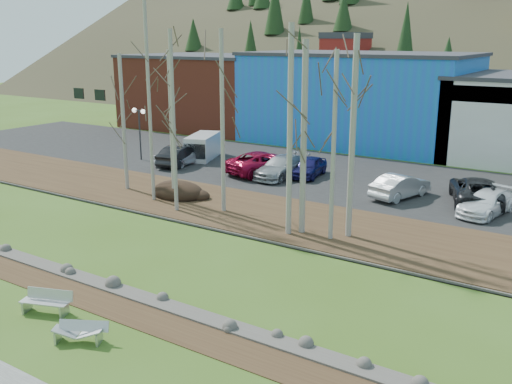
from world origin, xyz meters
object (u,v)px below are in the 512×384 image
Objects in this scene: car_4 at (309,167)px; car_7 at (487,203)px; car_1 at (180,155)px; car_3 at (281,167)px; car_5 at (400,186)px; car_6 at (476,190)px; seagull at (39,299)px; car_2 at (263,162)px; street_lamp at (139,120)px; van_grey at (202,147)px; bench_intact at (47,302)px; car_0 at (175,155)px; car_8 at (182,156)px; bench_damaged at (80,332)px.

car_4 is 12.66m from car_7.
car_1 is 8.61m from car_3.
car_5 is 0.78× the size of car_6.
car_2 is (-3.90, 21.92, 0.78)m from seagull.
street_lamp reaches higher than car_7.
van_grey reaches higher than car_4.
seagull is 22.90m from car_4.
car_0 is at bearing 99.83° from bench_intact.
car_8 is at bearing 175.93° from car_0.
bench_damaged is 28.49m from street_lamp.
car_0 is at bearing 102.12° from seagull.
car_6 reaches higher than car_4.
seagull is 0.07× the size of car_2.
car_6 reaches higher than bench_damaged.
car_1 is at bearing 27.18° from car_2.
car_5 reaches higher than car_0.
car_3 reaches higher than car_7.
car_2 reaches higher than car_1.
car_3 is 13.98m from car_7.
car_8 reaches higher than bench_damaged.
car_2 is (6.87, 1.15, 0.04)m from car_1.
car_2 is (10.79, 1.31, -2.42)m from street_lamp.
car_2 reaches higher than car_0.
car_1 is at bearing 13.90° from street_lamp.
car_0 reaches higher than car_7.
street_lamp is 0.92× the size of car_5.
bench_intact is 24.15m from car_1.
bench_intact is at bearing -104.15° from car_7.
car_4 is at bearing -145.81° from car_2.
car_3 is 1.08× the size of van_grey.
street_lamp is (-18.24, 21.68, 2.98)m from bench_damaged.
car_5 is at bearing 12.84° from street_lamp.
seagull is 0.08× the size of car_3.
van_grey reaches higher than car_7.
seagull is at bearing 114.38° from car_0.
car_1 is 0.22m from car_8.
bench_intact is 24.26m from car_8.
car_7 is 22.41m from car_8.
bench_intact is 0.46× the size of street_lamp.
car_6 is 1.26× the size of car_7.
car_6 is at bearing 44.93° from bench_damaged.
car_5 is 17.54m from van_grey.
car_0 is 0.88× the size of car_1.
street_lamp is at bearing 109.12° from seagull.
car_5 reaches higher than car_4.
car_4 is at bearing -173.83° from car_0.
seagull is at bearing 112.91° from car_8.
car_0 is at bearing -16.03° from car_6.
car_1 is at bearing 57.38° from car_8.
car_2 is at bearing -172.24° from car_7.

